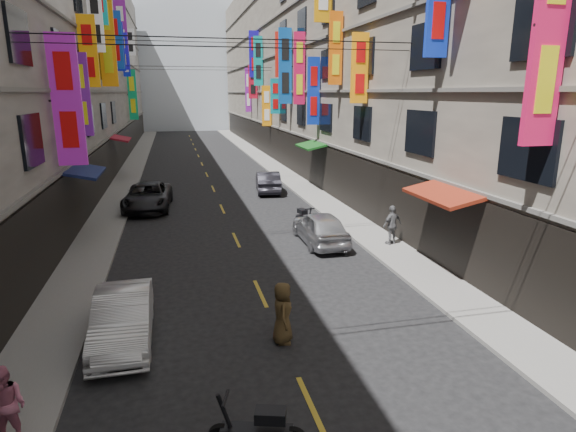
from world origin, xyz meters
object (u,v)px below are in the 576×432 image
pedestrian_lfar (5,407)px  pedestrian_rfar (392,225)px  scooter_crossing (258,430)px  scooter_far_right (304,219)px  car_right_mid (320,227)px  car_right_far (268,182)px  car_left_mid (123,318)px  car_left_far (148,197)px  pedestrian_crossing (283,313)px

pedestrian_lfar → pedestrian_rfar: 15.18m
scooter_crossing → pedestrian_lfar: bearing=93.3°
scooter_far_right → car_right_mid: size_ratio=0.43×
car_right_far → car_left_mid: bearing=75.0°
scooter_crossing → scooter_far_right: size_ratio=0.98×
scooter_far_right → car_left_mid: size_ratio=0.45×
car_left_far → car_right_far: 8.05m
scooter_far_right → car_left_mid: bearing=41.2°
scooter_far_right → car_left_mid: car_left_mid is taller
pedestrian_lfar → car_left_far: bearing=101.1°
car_right_far → scooter_far_right: bearing=97.5°
car_right_mid → pedestrian_lfar: (-9.11, -10.59, 0.18)m
scooter_crossing → car_left_far: (-2.72, 19.85, 0.28)m
car_left_far → car_left_mid: bearing=-86.2°
car_left_mid → pedestrian_lfar: 4.03m
car_right_mid → car_right_far: size_ratio=1.00×
car_right_far → car_left_far: bearing=30.2°
scooter_far_right → pedestrian_crossing: pedestrian_crossing is taller
car_left_mid → car_right_mid: bearing=42.1°
pedestrian_rfar → scooter_crossing: bearing=34.8°
car_right_far → pedestrian_rfar: size_ratio=2.50×
car_right_mid → pedestrian_rfar: (2.78, -1.15, 0.24)m
car_right_mid → pedestrian_lfar: pedestrian_lfar is taller
car_left_mid → car_left_far: bearing=89.3°
car_right_mid → car_right_far: bearing=-89.8°
scooter_crossing → car_right_mid: car_right_mid is taller
car_left_far → scooter_crossing: bearing=-78.4°
scooter_far_right → car_right_far: bearing=-100.3°
pedestrian_rfar → car_right_far: bearing=-96.8°
pedestrian_lfar → car_right_mid: bearing=65.4°
car_left_far → car_right_mid: car_left_far is taller
car_left_far → pedestrian_rfar: 13.87m
scooter_far_right → pedestrian_lfar: size_ratio=1.16×
scooter_crossing → car_right_mid: size_ratio=0.42×
car_right_mid → scooter_far_right: bearing=-90.1°
car_right_far → scooter_crossing: bearing=85.6°
scooter_crossing → car_left_mid: (-2.72, 4.74, 0.22)m
scooter_crossing → car_right_far: (4.68, 23.02, 0.24)m
pedestrian_lfar → pedestrian_crossing: (5.66, 2.68, -0.07)m
pedestrian_rfar → car_left_far: bearing=-62.0°
scooter_far_right → pedestrian_rfar: size_ratio=1.08×
scooter_far_right → pedestrian_crossing: 11.05m
scooter_far_right → car_right_mid: (0.00, -2.58, 0.27)m
scooter_crossing → car_right_far: size_ratio=0.42×
pedestrian_lfar → pedestrian_rfar: pedestrian_rfar is taller
car_left_far → car_right_far: size_ratio=1.25×
pedestrian_rfar → pedestrian_lfar: bearing=18.8°
car_right_mid → pedestrian_rfar: pedestrian_rfar is taller
pedestrian_crossing → scooter_crossing: bearing=172.4°
car_left_far → car_right_mid: bearing=-43.9°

